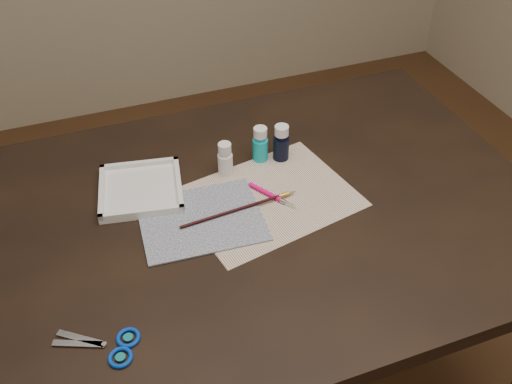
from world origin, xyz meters
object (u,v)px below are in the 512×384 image
object	(u,v)px
canvas	(201,219)
paint_bottle_navy	(281,143)
paint_bottle_white	(225,159)
scissors	(95,346)
palette_tray	(141,189)
paper	(269,198)
paint_bottle_cyan	(260,144)

from	to	relation	value
canvas	paint_bottle_navy	bearing A→B (deg)	30.74
paint_bottle_navy	paint_bottle_white	bearing A→B (deg)	-176.42
scissors	palette_tray	xyz separation A→B (m)	(0.16, 0.39, 0.01)
paper	palette_tray	xyz separation A→B (m)	(-0.27, 0.12, 0.01)
paint_bottle_cyan	palette_tray	distance (m)	0.31
canvas	paint_bottle_white	xyz separation A→B (m)	(0.10, 0.14, 0.04)
paper	paint_bottle_white	bearing A→B (deg)	117.55
paint_bottle_navy	palette_tray	xyz separation A→B (m)	(-0.35, -0.01, -0.04)
canvas	paint_bottle_white	bearing A→B (deg)	53.80
scissors	palette_tray	distance (m)	0.42
paint_bottle_white	scissors	world-z (taller)	paint_bottle_white
paper	canvas	size ratio (longest dim) A/B	1.43
paint_bottle_white	palette_tray	distance (m)	0.21
palette_tray	paint_bottle_navy	bearing A→B (deg)	1.34
paint_bottle_navy	paint_bottle_cyan	bearing A→B (deg)	163.95
paint_bottle_cyan	palette_tray	xyz separation A→B (m)	(-0.30, -0.02, -0.03)
paint_bottle_cyan	canvas	bearing A→B (deg)	-140.87
canvas	paint_bottle_navy	distance (m)	0.29
canvas	scissors	bearing A→B (deg)	-137.08
paint_bottle_white	palette_tray	world-z (taller)	paint_bottle_white
paint_bottle_navy	scissors	distance (m)	0.65
paint_bottle_navy	canvas	bearing A→B (deg)	-149.26
paint_bottle_white	paint_bottle_cyan	world-z (taller)	paint_bottle_cyan
paint_bottle_cyan	paper	bearing A→B (deg)	-103.28
canvas	paint_bottle_white	size ratio (longest dim) A/B	3.05
paint_bottle_white	paint_bottle_cyan	distance (m)	0.10
palette_tray	paint_bottle_cyan	bearing A→B (deg)	4.23
paint_bottle_white	paint_bottle_navy	world-z (taller)	paint_bottle_navy
paint_bottle_navy	scissors	world-z (taller)	paint_bottle_navy
paint_bottle_navy	palette_tray	world-z (taller)	paint_bottle_navy
paint_bottle_white	palette_tray	size ratio (longest dim) A/B	0.46
canvas	paper	bearing A→B (deg)	5.87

